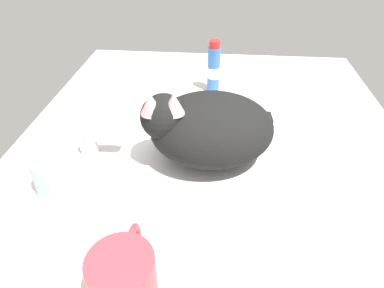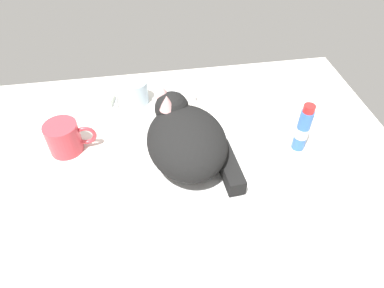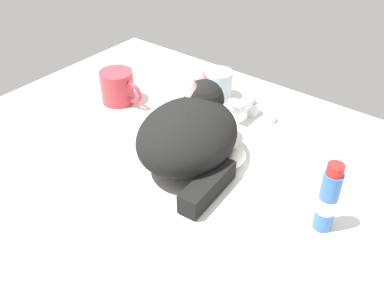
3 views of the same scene
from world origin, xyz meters
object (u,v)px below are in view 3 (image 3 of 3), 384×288
soap_bar (186,78)px  toothpaste_bottle (328,200)px  rinse_cup (218,85)px  faucet (249,108)px  coffee_mug (118,87)px  cat (191,133)px

soap_bar → toothpaste_bottle: (50.00, -25.32, 4.03)cm
soap_bar → toothpaste_bottle: toothpaste_bottle is taller
rinse_cup → soap_bar: (-10.20, -0.35, -1.27)cm
faucet → coffee_mug: 32.46cm
faucet → cat: cat is taller
cat → soap_bar: (-21.27, 25.04, -5.04)cm
rinse_cup → soap_bar: rinse_cup is taller
faucet → coffee_mug: bearing=-154.3°
soap_bar → toothpaste_bottle: size_ratio=0.52×
faucet → coffee_mug: coffee_mug is taller
soap_bar → cat: bearing=-49.6°
cat → soap_bar: size_ratio=3.62×
faucet → toothpaste_bottle: (28.79, -22.78, 4.05)cm
cat → coffee_mug: 30.63cm
faucet → cat: 23.06cm
coffee_mug → faucet: bearing=25.7°
coffee_mug → soap_bar: bearing=64.3°
faucet → toothpaste_bottle: toothpaste_bottle is taller
faucet → cat: (0.07, -22.50, 5.06)cm
cat → toothpaste_bottle: size_ratio=1.89×
coffee_mug → soap_bar: coffee_mug is taller
faucet → soap_bar: 21.36cm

